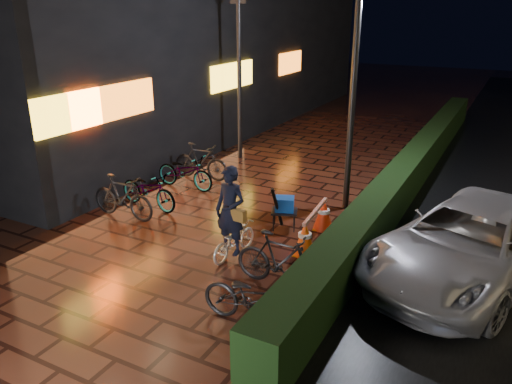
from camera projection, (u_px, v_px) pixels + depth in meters
The scene contains 11 objects.
ground at pixel (153, 275), 9.71m from camera, with size 80.00×80.00×0.00m, color #381911.
hedge at pixel (414, 166), 14.71m from camera, with size 0.70×20.00×1.00m, color black.
van at pixel (471, 243), 9.39m from camera, with size 2.41×5.22×1.45m, color #A2A1A6.
storefront_block at pixel (142, 17), 21.83m from camera, with size 12.09×22.00×9.00m.
lamp_post_hedge at pixel (354, 83), 11.85m from camera, with size 0.56×0.21×5.82m.
lamp_post_sf at pixel (239, 71), 16.27m from camera, with size 0.51×0.16×5.35m.
cyclist at pixel (232, 224), 10.17m from camera, with size 0.74×1.42×1.98m.
traffic_barrier at pixel (315, 225), 11.00m from camera, with size 0.59×1.88×0.76m.
cart_assembly at pixel (284, 206), 11.56m from camera, with size 0.73×0.78×1.11m.
parked_bikes_storefront at pixel (167, 179), 13.54m from camera, with size 2.00×3.96×1.09m.
parked_bikes_hedge at pixel (267, 280), 8.52m from camera, with size 2.00×1.89×1.09m.
Camera 1 is at (5.78, -6.60, 4.90)m, focal length 35.00 mm.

